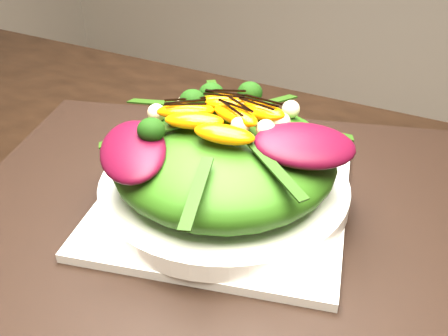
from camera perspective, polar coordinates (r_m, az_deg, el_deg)
The scene contains 9 objects.
placemat at distance 0.56m, azimuth -0.00°, elevation -3.97°, with size 0.55×0.42×0.00m, color black.
plate_base at distance 0.56m, azimuth -0.00°, elevation -3.38°, with size 0.25×0.25×0.01m, color white.
salad_bowl at distance 0.55m, azimuth -0.00°, elevation -2.16°, with size 0.26×0.26×0.02m, color white.
lettuce_mound at distance 0.53m, azimuth -0.00°, elevation 1.05°, with size 0.23×0.23×0.08m, color #316312.
radicchio_leaf at distance 0.48m, azimuth 8.83°, elevation 2.45°, with size 0.10×0.06×0.02m, color #440719.
orange_segment at distance 0.52m, azimuth -0.96°, elevation 6.37°, with size 0.06×0.02×0.01m, color orange.
broccoli_floret at distance 0.56m, azimuth -5.04°, elevation 8.34°, with size 0.04×0.04×0.04m, color #113509.
macadamia_nut at distance 0.45m, azimuth 1.76°, elevation 1.02°, with size 0.02×0.02×0.02m, color beige.
balsamic_drizzle at distance 0.52m, azimuth -0.97°, elevation 7.19°, with size 0.05×0.00×0.00m, color black.
Camera 1 is at (0.13, -0.26, 1.09)m, focal length 42.00 mm.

